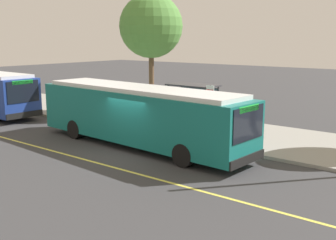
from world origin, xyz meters
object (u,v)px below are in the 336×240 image
at_px(transit_bus_main, 139,114).
at_px(pedestrian_commuter, 226,118).
at_px(route_sign_post, 210,105).
at_px(waiting_bench, 197,118).

height_order(transit_bus_main, pedestrian_commuter, transit_bus_main).
distance_m(transit_bus_main, route_sign_post, 3.62).
height_order(transit_bus_main, route_sign_post, same).
relative_size(transit_bus_main, pedestrian_commuter, 7.34).
height_order(route_sign_post, pedestrian_commuter, route_sign_post).
relative_size(transit_bus_main, route_sign_post, 4.43).
distance_m(route_sign_post, pedestrian_commuter, 1.47).
relative_size(route_sign_post, pedestrian_commuter, 1.66).
height_order(waiting_bench, route_sign_post, route_sign_post).
bearing_deg(route_sign_post, transit_bus_main, -130.22).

